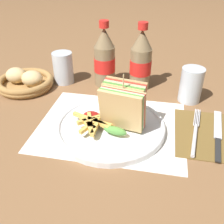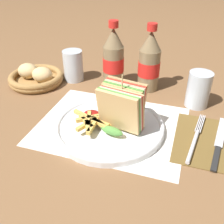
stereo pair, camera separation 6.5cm
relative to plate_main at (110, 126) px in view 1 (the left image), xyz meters
The scene contains 14 objects.
ground_plane 0.03m from the plate_main, 51.11° to the right, with size 4.00×4.00×0.00m, color brown.
placemat 0.02m from the plate_main, 91.06° to the left, with size 0.37×0.28×0.00m.
plate_main is the anchor object (origin of this frame).
club_sandwich 0.06m from the plate_main, ahead, with size 0.11×0.11×0.14m.
fries_pile 0.05m from the plate_main, 151.57° to the right, with size 0.11×0.11×0.02m.
ketchup_blob 0.06m from the plate_main, 166.35° to the left, with size 0.04×0.04×0.01m.
napkin 0.23m from the plate_main, ahead, with size 0.15×0.20×0.00m.
fork 0.20m from the plate_main, ahead, with size 0.04×0.20×0.01m.
knife 0.26m from the plate_main, ahead, with size 0.04×0.21×0.00m.
coke_bottle_near 0.26m from the plate_main, 105.61° to the left, with size 0.07×0.07×0.20m.
coke_bottle_far 0.26m from the plate_main, 79.55° to the left, with size 0.07×0.07×0.20m.
glass_near 0.28m from the plate_main, 43.56° to the left, with size 0.06×0.06×0.10m.
glass_far 0.31m from the plate_main, 131.32° to the left, with size 0.06×0.06×0.10m.
bread_basket 0.35m from the plate_main, 151.50° to the left, with size 0.18×0.18×0.06m.
Camera 1 is at (0.09, -0.49, 0.39)m, focal length 42.00 mm.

